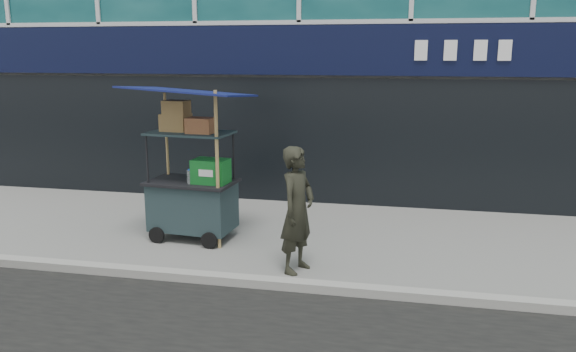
# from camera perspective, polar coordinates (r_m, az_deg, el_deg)

# --- Properties ---
(ground) EXTENTS (80.00, 80.00, 0.00)m
(ground) POSITION_cam_1_polar(r_m,az_deg,el_deg) (7.42, -4.49, -10.37)
(ground) COLOR gray
(ground) RESTS_ON ground
(curb) EXTENTS (80.00, 0.18, 0.12)m
(curb) POSITION_cam_1_polar(r_m,az_deg,el_deg) (7.22, -4.94, -10.54)
(curb) COLOR gray
(curb) RESTS_ON ground
(vendor_cart) EXTENTS (1.88, 1.41, 2.40)m
(vendor_cart) POSITION_cam_1_polar(r_m,az_deg,el_deg) (8.81, -9.63, -1.03)
(vendor_cart) COLOR #1B2B2F
(vendor_cart) RESTS_ON ground
(vendor_man) EXTENTS (0.60, 0.72, 1.69)m
(vendor_man) POSITION_cam_1_polar(r_m,az_deg,el_deg) (7.39, 0.96, -3.46)
(vendor_man) COLOR black
(vendor_man) RESTS_ON ground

